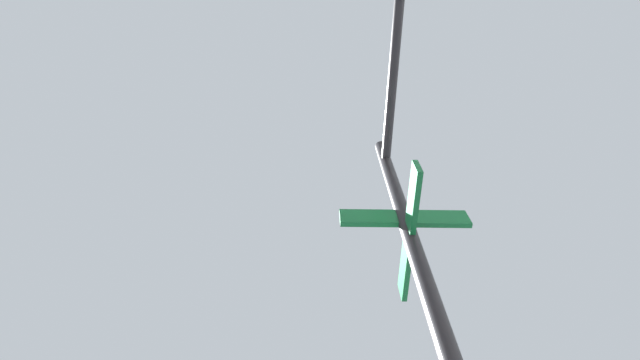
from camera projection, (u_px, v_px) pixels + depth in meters
name	position (u px, v px, depth m)	size (l,w,h in m)	color
traffic_signal_near	(433.00, 42.00, 2.62)	(2.29, 3.15, 5.82)	black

